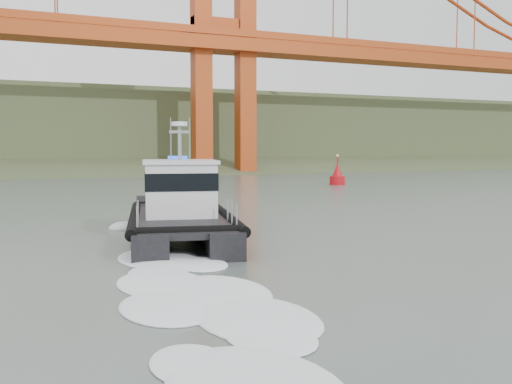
% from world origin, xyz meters
% --- Properties ---
extents(ground, '(400.00, 400.00, 0.00)m').
position_xyz_m(ground, '(0.00, 0.00, 0.00)').
color(ground, '#55655F').
rests_on(ground, ground).
extents(headlands, '(500.00, 105.36, 27.12)m').
position_xyz_m(headlands, '(0.00, 125.50, 7.05)').
color(headlands, '#3C4F2D').
rests_on(headlands, ground).
extents(patrol_boat, '(7.12, 13.26, 6.10)m').
position_xyz_m(patrol_boat, '(-3.88, 9.56, 1.53)').
color(patrol_boat, black).
rests_on(patrol_boat, ground).
extents(nav_buoy, '(1.92, 1.92, 3.99)m').
position_xyz_m(nav_buoy, '(25.34, 42.76, 1.05)').
color(nav_buoy, '#B20C13').
rests_on(nav_buoy, ground).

